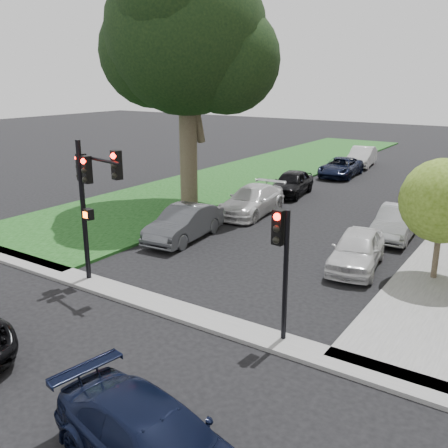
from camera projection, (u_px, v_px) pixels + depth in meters
The scene contains 17 objects.
ground at pixel (123, 337), 13.64m from camera, with size 140.00×140.00×0.00m, color black.
grass_strip at pixel (264, 171), 37.57m from camera, with size 8.00×44.00×0.12m, color black.
sidewalk_cross at pixel (170, 308), 15.22m from camera, with size 60.00×1.00×0.12m, color slate.
eucalyptus at pixel (185, 34), 24.95m from camera, with size 9.21×8.36×13.05m.
small_tree_a at pixel (443, 201), 16.66m from camera, with size 2.86×2.86×4.29m.
traffic_signal_main at pixel (90, 187), 16.28m from camera, with size 2.40×0.67×4.90m.
traffic_signal_secondary at pixel (282, 251), 12.73m from camera, with size 0.48×0.38×3.67m.
car_cross_far at pixel (154, 443), 8.74m from camera, with size 1.87×4.61×1.34m, color black.
car_parked_0 at pixel (357, 249), 18.43m from camera, with size 1.68×4.17×1.42m, color silver.
car_parked_1 at pixel (397, 222), 21.93m from camera, with size 1.47×4.21×1.39m, color #999BA0.
car_parked_2 at pixel (421, 205), 24.87m from camera, with size 2.34×5.08×1.41m, color maroon.
car_parked_3 at pixel (445, 178), 31.63m from camera, with size 1.62×4.02×1.37m, color maroon.
car_parked_5 at pixel (184, 223), 21.65m from camera, with size 1.56×4.47×1.47m, color #3F4247.
car_parked_6 at pixel (252, 200), 25.68m from camera, with size 2.03×4.99×1.45m, color silver.
car_parked_7 at pixel (292, 183), 29.86m from camera, with size 1.74×4.34×1.48m, color black.
car_parked_8 at pixel (341, 167), 35.47m from camera, with size 2.22×4.81×1.34m, color black.
car_parked_9 at pixel (362, 157), 39.45m from camera, with size 1.63×4.66×1.54m, color silver.
Camera 1 is at (9.07, -8.63, 6.84)m, focal length 40.00 mm.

